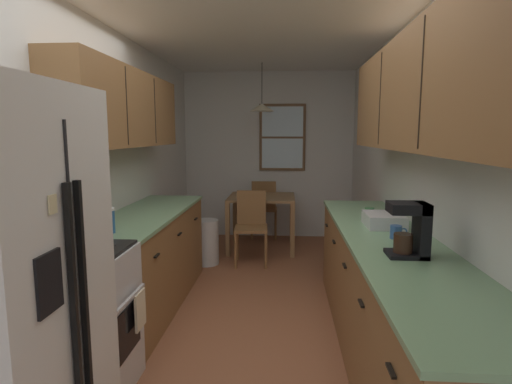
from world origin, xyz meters
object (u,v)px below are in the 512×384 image
object	(u,v)px
stove_range	(73,324)
trash_bin	(206,242)
dining_chair_far	(264,206)
coffee_maker	(413,229)
microwave_over_range	(41,131)
storage_canister	(108,221)
mug_by_coffeemaker	(396,232)
table_serving_bowl	(256,194)
mug_spare	(370,214)
dining_chair_near	(251,223)
dish_rack	(384,220)
dining_table	(262,205)

from	to	relation	value
stove_range	trash_bin	size ratio (longest dim) A/B	1.98
dining_chair_far	coffee_maker	world-z (taller)	coffee_maker
stove_range	dining_chair_far	distance (m)	4.10
microwave_over_range	storage_canister	bearing A→B (deg)	78.95
mug_by_coffeemaker	table_serving_bowl	size ratio (longest dim) A/B	0.53
mug_by_coffeemaker	mug_spare	distance (m)	0.64
dining_chair_near	stove_range	bearing A→B (deg)	-107.07
dining_chair_near	table_serving_bowl	bearing A→B (deg)	89.08
dish_rack	table_serving_bowl	distance (m)	2.72
dining_chair_far	mug_by_coffeemaker	world-z (taller)	mug_by_coffeemaker
dining_chair_near	coffee_maker	bearing A→B (deg)	-66.17
stove_range	dining_chair_near	bearing A→B (deg)	72.93
dining_chair_near	dining_chair_far	world-z (taller)	same
stove_range	table_serving_bowl	xyz separation A→B (m)	(0.86, 3.37, 0.31)
table_serving_bowl	dining_chair_far	bearing A→B (deg)	82.48
microwave_over_range	dining_chair_near	world-z (taller)	microwave_over_range
stove_range	trash_bin	xyz separation A→B (m)	(0.29, 2.64, -0.19)
dining_chair_near	dining_table	bearing A→B (deg)	81.36
trash_bin	stove_range	bearing A→B (deg)	-96.35
trash_bin	mug_by_coffeemaker	distance (m)	2.81
coffee_maker	table_serving_bowl	size ratio (longest dim) A/B	1.45
trash_bin	coffee_maker	bearing A→B (deg)	-55.80
stove_range	mug_spare	world-z (taller)	stove_range
dining_chair_far	table_serving_bowl	distance (m)	0.69
microwave_over_range	dish_rack	distance (m)	2.42
stove_range	dining_chair_near	world-z (taller)	stove_range
dining_table	dining_chair_far	bearing A→B (deg)	90.16
dining_table	dining_chair_near	size ratio (longest dim) A/B	1.01
dining_chair_far	mug_spare	bearing A→B (deg)	-69.95
microwave_over_range	storage_canister	world-z (taller)	microwave_over_range
storage_canister	mug_spare	world-z (taller)	storage_canister
table_serving_bowl	microwave_over_range	bearing A→B (deg)	-106.05
stove_range	mug_spare	size ratio (longest dim) A/B	9.79
coffee_maker	mug_spare	world-z (taller)	coffee_maker
microwave_over_range	storage_canister	size ratio (longest dim) A/B	3.26
coffee_maker	mug_spare	size ratio (longest dim) A/B	2.82
dish_rack	mug_spare	bearing A→B (deg)	102.92
dining_chair_near	mug_spare	bearing A→B (deg)	-54.66
dining_chair_far	trash_bin	bearing A→B (deg)	-115.50
coffee_maker	dish_rack	distance (m)	0.79
dining_chair_near	mug_spare	distance (m)	1.99
storage_canister	dish_rack	bearing A→B (deg)	10.07
trash_bin	table_serving_bowl	xyz separation A→B (m)	(0.56, 0.72, 0.50)
mug_spare	dining_chair_near	bearing A→B (deg)	125.34
mug_spare	stove_range	bearing A→B (deg)	-149.33
dining_table	storage_canister	xyz separation A→B (m)	(-0.95, -2.82, 0.36)
microwave_over_range	dining_chair_far	size ratio (longest dim) A/B	0.65
stove_range	table_serving_bowl	size ratio (longest dim) A/B	5.05
table_serving_bowl	dish_rack	bearing A→B (deg)	-64.46
mug_spare	mug_by_coffeemaker	bearing A→B (deg)	-85.03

